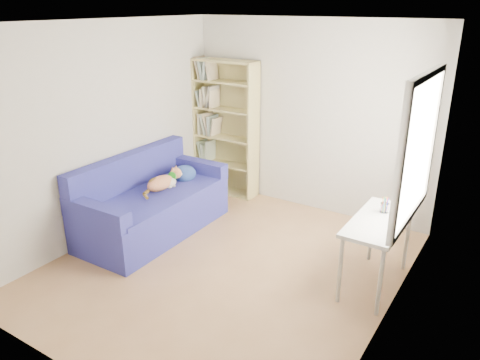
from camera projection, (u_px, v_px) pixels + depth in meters
name	position (u px, v px, depth m)	size (l,w,h in m)	color
ground	(227.00, 266.00, 5.25)	(4.00, 4.00, 0.00)	#9F7148
room_shell	(236.00, 124.00, 4.65)	(3.54, 4.04, 2.62)	silver
sofa	(151.00, 204.00, 5.95)	(0.97, 2.00, 0.98)	navy
bookshelf	(226.00, 134.00, 6.99)	(1.00, 0.31, 2.01)	tan
desk	(379.00, 227.00, 4.67)	(0.49, 1.07, 0.75)	silver
pen_cup	(384.00, 207.00, 4.78)	(0.09, 0.09, 0.17)	white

